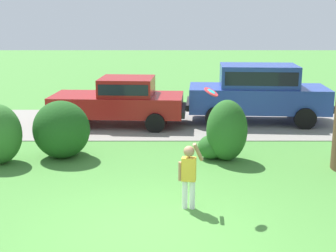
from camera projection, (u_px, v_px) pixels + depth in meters
ground_plane at (149, 231)px, 7.77m from camera, size 80.00×80.00×0.00m
driveway_strip at (157, 123)px, 15.37m from camera, size 28.00×4.40×0.02m
shrub_centre_left at (60, 132)px, 11.66m from camera, size 1.42×1.42×1.45m
shrub_centre at (222, 133)px, 11.41m from camera, size 1.20×0.99×1.52m
parked_sedan at (118, 99)px, 15.00m from camera, size 4.50×2.30×1.56m
parked_suv at (255, 90)px, 15.38m from camera, size 4.81×2.34×1.92m
child_thrower at (187, 172)px, 8.51m from camera, size 0.47×0.24×1.29m
frisbee at (209, 92)px, 8.43m from camera, size 0.28×0.28×0.19m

